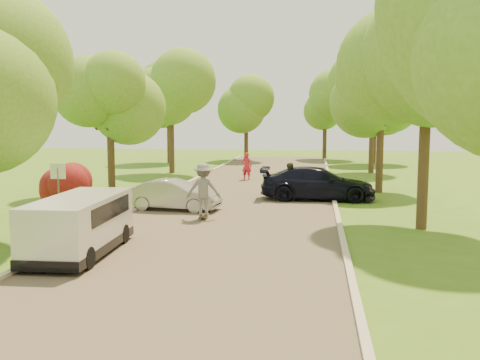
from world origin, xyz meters
The scene contains 22 objects.
ground centered at (0.00, 0.00, 0.00)m, with size 100.00×100.00×0.00m, color #416A19.
road centered at (0.00, 8.00, 0.01)m, with size 8.00×60.00×0.01m, color #4C4438.
curb_left centered at (-4.05, 8.00, 0.06)m, with size 0.18×60.00×0.12m, color #B2AD9E.
curb_right centered at (4.05, 8.00, 0.06)m, with size 0.18×60.00×0.12m, color #B2AD9E.
street_sign centered at (-5.80, 4.00, 1.56)m, with size 0.55×0.06×2.17m.
red_shrub centered at (-6.30, 5.50, 1.10)m, with size 1.70×1.70×1.95m.
tree_l_midb centered at (-6.81, 12.00, 4.59)m, with size 4.30×4.20×6.62m.
tree_l_far centered at (-6.39, 22.00, 5.47)m, with size 4.92×4.80×7.79m.
tree_r_mida centered at (7.02, 5.00, 5.54)m, with size 5.13×5.00×7.95m.
tree_r_midb centered at (6.60, 14.00, 4.88)m, with size 4.51×4.40×7.01m.
tree_r_far centered at (7.23, 24.00, 5.83)m, with size 5.33×5.20×8.34m.
tree_bg_a centered at (-8.78, 30.00, 5.31)m, with size 5.12×5.00×7.72m.
tree_bg_b centered at (8.22, 32.00, 5.54)m, with size 5.12×5.00×7.95m.
tree_bg_c centered at (-2.79, 34.00, 5.02)m, with size 4.92×4.80×7.33m.
tree_bg_d centered at (4.22, 36.00, 5.31)m, with size 5.12×5.00×7.72m.
minivan centered at (-3.20, 0.07, 0.85)m, with size 1.87×4.39×1.61m.
silver_sedan centered at (-2.54, 7.45, 0.63)m, with size 1.33×3.81×1.25m, color #9F9FA3.
dark_sedan centered at (3.30, 11.07, 0.76)m, with size 2.13×5.24×1.52m, color black.
longboard centered at (-0.93, 5.71, 0.11)m, with size 0.40×1.04×0.12m.
skateboarder centered at (-0.93, 5.71, 1.12)m, with size 1.27×0.73×1.97m, color slate.
person_striped centered at (-0.96, 18.51, 0.84)m, with size 0.61×0.40×1.69m, color red.
person_olive centered at (2.00, 10.76, 0.86)m, with size 0.84×0.65×1.73m, color #2F3821.
Camera 1 is at (3.18, -13.63, 3.75)m, focal length 40.00 mm.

